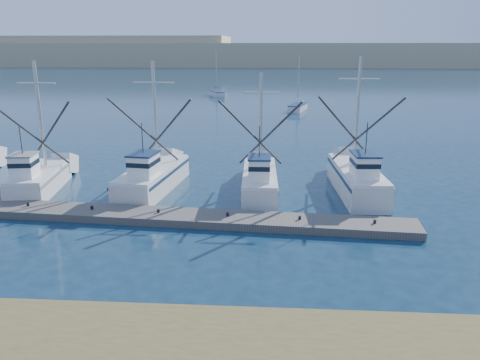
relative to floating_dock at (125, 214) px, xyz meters
name	(u,v)px	position (x,y,z in m)	size (l,w,h in m)	color
ground	(252,279)	(7.59, -6.80, -0.22)	(500.00, 500.00, 0.00)	#0C2439
floating_dock	(125,214)	(0.00, 0.00, 0.00)	(32.90, 2.19, 0.44)	#56524D
dune_ridge	(270,54)	(7.59, 203.20, 4.78)	(360.00, 60.00, 10.00)	tan
trawler_fleet	(147,177)	(-0.04, 5.16, 0.76)	(31.70, 8.77, 8.89)	silver
sailboat_near	(298,107)	(12.38, 46.06, 0.28)	(3.25, 5.76, 8.10)	silver
sailboat_far	(216,93)	(-2.15, 65.48, 0.29)	(3.60, 5.32, 8.10)	silver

